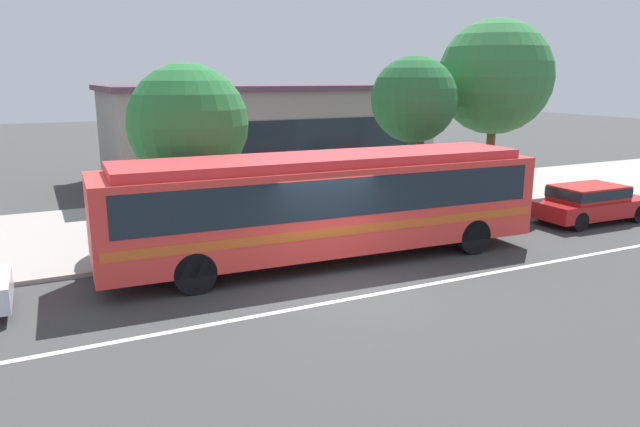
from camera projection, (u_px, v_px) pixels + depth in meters
The scene contains 13 objects.
ground_plane at pixel (342, 286), 14.08m from camera, with size 120.00×120.00×0.00m, color #3A3B3B.
sidewalk_slab at pixel (242, 219), 20.53m from camera, with size 60.00×8.00×0.12m, color #9D958F.
lane_stripe_center at pixel (359, 297), 13.38m from camera, with size 56.00×0.16×0.01m, color silver.
transit_bus at pixel (327, 200), 15.74m from camera, with size 12.02×3.02×2.89m.
sedan_far_ahead at pixel (590, 201), 20.19m from camera, with size 4.25×1.84×1.29m.
pedestrian_waiting_near_sign at pixel (128, 220), 15.87m from camera, with size 0.45×0.45×1.70m.
pedestrian_walking_along_curb at pixel (376, 195), 19.15m from camera, with size 0.41×0.41×1.71m.
pedestrian_standing_by_tree at pixel (289, 211), 17.30m from camera, with size 0.43×0.43×1.60m.
bus_stop_sign at pixel (445, 177), 19.65m from camera, with size 0.08×0.44×2.33m.
street_tree_near_stop at pixel (188, 125), 17.08m from camera, with size 3.50×3.50×5.18m.
street_tree_mid_block at pixel (414, 100), 20.65m from camera, with size 3.03×3.03×5.51m.
street_tree_far_end at pixel (495, 77), 22.51m from camera, with size 4.36×4.36×6.95m.
station_building at pixel (263, 132), 28.56m from camera, with size 14.75×8.43×4.53m.
Camera 1 is at (-6.32, -11.74, 4.88)m, focal length 33.07 mm.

